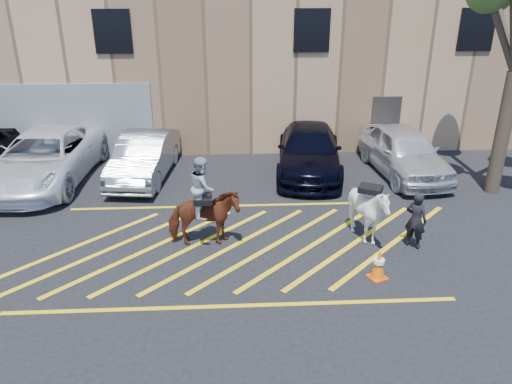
{
  "coord_description": "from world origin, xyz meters",
  "views": [
    {
      "loc": [
        0.03,
        -11.45,
        6.31
      ],
      "look_at": [
        0.65,
        0.2,
        1.3
      ],
      "focal_mm": 35.0,
      "sensor_mm": 36.0,
      "label": 1
    }
  ],
  "objects_px": {
    "car_blue_suv": "(309,150)",
    "saddled_white": "(368,212)",
    "car_silver_sedan": "(144,157)",
    "car_white_pickup": "(44,158)",
    "mounted_bay": "(203,211)",
    "car_white_suv": "(404,151)",
    "handler": "(416,220)",
    "traffic_cone": "(379,264)"
  },
  "relations": [
    {
      "from": "car_blue_suv",
      "to": "traffic_cone",
      "type": "distance_m",
      "value": 6.96
    },
    {
      "from": "saddled_white",
      "to": "traffic_cone",
      "type": "bearing_deg",
      "value": -96.0
    },
    {
      "from": "car_blue_suv",
      "to": "traffic_cone",
      "type": "height_order",
      "value": "car_blue_suv"
    },
    {
      "from": "saddled_white",
      "to": "car_white_pickup",
      "type": "bearing_deg",
      "value": 154.38
    },
    {
      "from": "car_white_pickup",
      "to": "traffic_cone",
      "type": "xyz_separation_m",
      "value": [
        9.46,
        -6.41,
        -0.47
      ]
    },
    {
      "from": "car_white_pickup",
      "to": "traffic_cone",
      "type": "relative_size",
      "value": 8.21
    },
    {
      "from": "saddled_white",
      "to": "car_white_suv",
      "type": "bearing_deg",
      "value": 62.15
    },
    {
      "from": "car_white_pickup",
      "to": "car_white_suv",
      "type": "bearing_deg",
      "value": 3.36
    },
    {
      "from": "saddled_white",
      "to": "car_silver_sedan",
      "type": "bearing_deg",
      "value": 142.87
    },
    {
      "from": "handler",
      "to": "saddled_white",
      "type": "height_order",
      "value": "saddled_white"
    },
    {
      "from": "traffic_cone",
      "to": "car_blue_suv",
      "type": "bearing_deg",
      "value": 94.57
    },
    {
      "from": "car_blue_suv",
      "to": "handler",
      "type": "bearing_deg",
      "value": -63.79
    },
    {
      "from": "car_blue_suv",
      "to": "traffic_cone",
      "type": "xyz_separation_m",
      "value": [
        0.55,
        -6.93,
        -0.4
      ]
    },
    {
      "from": "saddled_white",
      "to": "traffic_cone",
      "type": "distance_m",
      "value": 1.85
    },
    {
      "from": "handler",
      "to": "saddled_white",
      "type": "xyz_separation_m",
      "value": [
        -1.11,
        0.38,
        0.08
      ]
    },
    {
      "from": "car_silver_sedan",
      "to": "handler",
      "type": "distance_m",
      "value": 9.17
    },
    {
      "from": "car_silver_sedan",
      "to": "mounted_bay",
      "type": "bearing_deg",
      "value": -59.26
    },
    {
      "from": "car_white_suv",
      "to": "mounted_bay",
      "type": "relative_size",
      "value": 2.03
    },
    {
      "from": "car_blue_suv",
      "to": "handler",
      "type": "relative_size",
      "value": 3.56
    },
    {
      "from": "car_silver_sedan",
      "to": "handler",
      "type": "relative_size",
      "value": 3.03
    },
    {
      "from": "car_white_pickup",
      "to": "saddled_white",
      "type": "bearing_deg",
      "value": -22.61
    },
    {
      "from": "car_silver_sedan",
      "to": "traffic_cone",
      "type": "xyz_separation_m",
      "value": [
        6.22,
        -6.63,
        -0.38
      ]
    },
    {
      "from": "car_silver_sedan",
      "to": "car_white_suv",
      "type": "height_order",
      "value": "car_white_suv"
    },
    {
      "from": "car_silver_sedan",
      "to": "traffic_cone",
      "type": "distance_m",
      "value": 9.11
    },
    {
      "from": "car_white_suv",
      "to": "handler",
      "type": "height_order",
      "value": "car_white_suv"
    },
    {
      "from": "car_white_suv",
      "to": "saddled_white",
      "type": "xyz_separation_m",
      "value": [
        -2.48,
        -4.7,
        0.0
      ]
    },
    {
      "from": "mounted_bay",
      "to": "saddled_white",
      "type": "relative_size",
      "value": 1.24
    },
    {
      "from": "car_white_pickup",
      "to": "saddled_white",
      "type": "height_order",
      "value": "car_white_pickup"
    },
    {
      "from": "car_blue_suv",
      "to": "saddled_white",
      "type": "xyz_separation_m",
      "value": [
        0.74,
        -5.15,
        0.05
      ]
    },
    {
      "from": "mounted_bay",
      "to": "traffic_cone",
      "type": "bearing_deg",
      "value": -23.76
    },
    {
      "from": "car_white_pickup",
      "to": "saddled_white",
      "type": "distance_m",
      "value": 10.7
    },
    {
      "from": "mounted_bay",
      "to": "car_white_suv",
      "type": "bearing_deg",
      "value": 35.25
    },
    {
      "from": "car_blue_suv",
      "to": "mounted_bay",
      "type": "distance_m",
      "value": 6.21
    },
    {
      "from": "car_silver_sedan",
      "to": "car_blue_suv",
      "type": "distance_m",
      "value": 5.68
    },
    {
      "from": "car_silver_sedan",
      "to": "saddled_white",
      "type": "bearing_deg",
      "value": -30.88
    },
    {
      "from": "saddled_white",
      "to": "car_blue_suv",
      "type": "bearing_deg",
      "value": 98.2
    },
    {
      "from": "car_silver_sedan",
      "to": "traffic_cone",
      "type": "bearing_deg",
      "value": -40.58
    },
    {
      "from": "handler",
      "to": "mounted_bay",
      "type": "height_order",
      "value": "mounted_bay"
    },
    {
      "from": "car_white_pickup",
      "to": "handler",
      "type": "bearing_deg",
      "value": -21.95
    },
    {
      "from": "handler",
      "to": "traffic_cone",
      "type": "relative_size",
      "value": 2.04
    },
    {
      "from": "car_blue_suv",
      "to": "car_white_suv",
      "type": "height_order",
      "value": "car_white_suv"
    },
    {
      "from": "mounted_bay",
      "to": "saddled_white",
      "type": "xyz_separation_m",
      "value": [
        4.19,
        0.02,
        -0.14
      ]
    }
  ]
}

